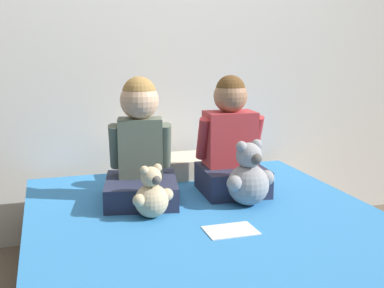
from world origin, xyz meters
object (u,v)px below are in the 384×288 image
Objects in this scene: teddy_bear_held_by_left_child at (152,195)px; teddy_bear_held_by_right_child at (249,178)px; child_on_right at (231,144)px; pillow_at_headboard at (169,167)px; child_on_left at (140,150)px; sign_card at (231,230)px; bed at (219,275)px.

teddy_bear_held_by_right_child reaches higher than teddy_bear_held_by_left_child.
child_on_right is 0.48m from pillow_at_headboard.
child_on_left is at bearing 139.52° from teddy_bear_held_by_right_child.
teddy_bear_held_by_left_child is (-0.48, -0.27, -0.15)m from child_on_right.
teddy_bear_held_by_right_child reaches higher than pillow_at_headboard.
child_on_right reaches higher than teddy_bear_held_by_right_child.
teddy_bear_held_by_left_child is 0.69m from pillow_at_headboard.
child_on_right is 2.86× the size of sign_card.
pillow_at_headboard is 0.90m from sign_card.
teddy_bear_held_by_right_child is at bearing -87.59° from child_on_right.
child_on_right is 0.61m from sign_card.
child_on_right is 0.57m from teddy_bear_held_by_left_child.
teddy_bear_held_by_right_child is 0.37m from sign_card.
sign_card is at bearing -88.06° from pillow_at_headboard.
child_on_left is (-0.24, 0.48, 0.47)m from bed.
child_on_left reaches higher than child_on_right.
bed is at bearing -113.77° from child_on_right.
child_on_right is at bearing 10.48° from child_on_left.
pillow_at_headboard is at bearing 68.22° from child_on_left.
bed is 6.47× the size of teddy_bear_held_by_right_child.
child_on_left is 1.08× the size of pillow_at_headboard.
teddy_bear_held_by_right_child is (0.48, 0.03, 0.03)m from teddy_bear_held_by_left_child.
child_on_right is at bearing -57.92° from pillow_at_headboard.
child_on_right is (0.23, 0.47, 0.47)m from bed.
child_on_right is at bearing 10.14° from teddy_bear_held_by_left_child.
teddy_bear_held_by_right_child is at bearing 54.58° from sign_card.
child_on_right is 1.91× the size of teddy_bear_held_by_right_child.
child_on_right is 1.07× the size of pillow_at_headboard.
sign_card is (0.27, -0.52, -0.25)m from child_on_left.
teddy_bear_held_by_left_child is at bearing 170.24° from teddy_bear_held_by_right_child.
teddy_bear_held_by_left_child is at bearing -80.32° from child_on_left.
teddy_bear_held_by_left_child is at bearing 137.10° from sign_card.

